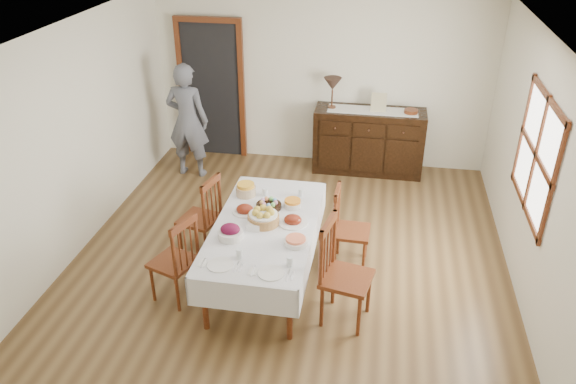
% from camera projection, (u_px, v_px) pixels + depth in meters
% --- Properties ---
extents(ground, '(6.00, 6.00, 0.00)m').
position_uv_depth(ground, '(286.00, 269.00, 6.41)').
color(ground, brown).
extents(room_shell, '(5.02, 6.02, 2.65)m').
position_uv_depth(room_shell, '(280.00, 120.00, 6.01)').
color(room_shell, white).
rests_on(room_shell, ground).
extents(dining_table, '(1.06, 2.08, 0.71)m').
position_uv_depth(dining_table, '(265.00, 231.00, 5.96)').
color(dining_table, silver).
rests_on(dining_table, ground).
extents(chair_left_near, '(0.53, 0.53, 1.00)m').
position_uv_depth(chair_left_near, '(177.00, 259.00, 5.72)').
color(chair_left_near, '#5B2812').
rests_on(chair_left_near, ground).
extents(chair_left_far, '(0.50, 0.50, 1.00)m').
position_uv_depth(chair_left_far, '(203.00, 216.00, 6.47)').
color(chair_left_far, '#5B2812').
rests_on(chair_left_far, ground).
extents(chair_right_near, '(0.55, 0.55, 1.11)m').
position_uv_depth(chair_right_near, '(341.00, 272.00, 5.43)').
color(chair_right_near, '#5B2812').
rests_on(chair_right_near, ground).
extents(chair_right_far, '(0.41, 0.41, 0.96)m').
position_uv_depth(chair_right_far, '(347.00, 227.00, 6.29)').
color(chair_right_far, '#5B2812').
rests_on(chair_right_far, ground).
extents(sideboard, '(1.62, 0.59, 0.97)m').
position_uv_depth(sideboard, '(368.00, 141.00, 8.41)').
color(sideboard, black).
rests_on(sideboard, ground).
extents(person, '(0.58, 0.39, 1.82)m').
position_uv_depth(person, '(187.00, 117.00, 8.12)').
color(person, slate).
rests_on(person, ground).
extents(bread_basket, '(0.33, 0.33, 0.18)m').
position_uv_depth(bread_basket, '(263.00, 217.00, 5.89)').
color(bread_basket, olive).
rests_on(bread_basket, dining_table).
extents(egg_basket, '(0.28, 0.28, 0.10)m').
position_uv_depth(egg_basket, '(269.00, 205.00, 6.20)').
color(egg_basket, black).
rests_on(egg_basket, dining_table).
extents(ham_platter_a, '(0.27, 0.27, 0.11)m').
position_uv_depth(ham_platter_a, '(245.00, 210.00, 6.11)').
color(ham_platter_a, white).
rests_on(ham_platter_a, dining_table).
extents(ham_platter_b, '(0.32, 0.32, 0.11)m').
position_uv_depth(ham_platter_b, '(293.00, 221.00, 5.92)').
color(ham_platter_b, white).
rests_on(ham_platter_b, dining_table).
extents(beet_bowl, '(0.26, 0.26, 0.16)m').
position_uv_depth(beet_bowl, '(230.00, 232.00, 5.66)').
color(beet_bowl, white).
rests_on(beet_bowl, dining_table).
extents(carrot_bowl, '(0.20, 0.20, 0.09)m').
position_uv_depth(carrot_bowl, '(293.00, 203.00, 6.21)').
color(carrot_bowl, white).
rests_on(carrot_bowl, dining_table).
extents(pineapple_bowl, '(0.23, 0.23, 0.15)m').
position_uv_depth(pineapple_bowl, '(246.00, 190.00, 6.44)').
color(pineapple_bowl, tan).
rests_on(pineapple_bowl, dining_table).
extents(casserole_dish, '(0.24, 0.24, 0.07)m').
position_uv_depth(casserole_dish, '(296.00, 241.00, 5.57)').
color(casserole_dish, white).
rests_on(casserole_dish, dining_table).
extents(butter_dish, '(0.14, 0.09, 0.07)m').
position_uv_depth(butter_dish, '(254.00, 227.00, 5.80)').
color(butter_dish, white).
rests_on(butter_dish, dining_table).
extents(setting_left, '(0.42, 0.31, 0.10)m').
position_uv_depth(setting_left, '(226.00, 261.00, 5.30)').
color(setting_left, white).
rests_on(setting_left, dining_table).
extents(setting_right, '(0.42, 0.31, 0.10)m').
position_uv_depth(setting_right, '(277.00, 269.00, 5.19)').
color(setting_right, white).
rests_on(setting_right, dining_table).
extents(glass_far_a, '(0.06, 0.06, 0.09)m').
position_uv_depth(glass_far_a, '(265.00, 192.00, 6.45)').
color(glass_far_a, white).
rests_on(glass_far_a, dining_table).
extents(glass_far_b, '(0.06, 0.06, 0.10)m').
position_uv_depth(glass_far_b, '(301.00, 193.00, 6.42)').
color(glass_far_b, white).
rests_on(glass_far_b, dining_table).
extents(runner, '(1.30, 0.35, 0.01)m').
position_uv_depth(runner, '(373.00, 110.00, 8.16)').
color(runner, white).
rests_on(runner, sideboard).
extents(table_lamp, '(0.26, 0.26, 0.46)m').
position_uv_depth(table_lamp, '(333.00, 85.00, 8.09)').
color(table_lamp, brown).
rests_on(table_lamp, sideboard).
extents(picture_frame, '(0.22, 0.08, 0.28)m').
position_uv_depth(picture_frame, '(379.00, 103.00, 8.06)').
color(picture_frame, tan).
rests_on(picture_frame, sideboard).
extents(deco_bowl, '(0.20, 0.20, 0.06)m').
position_uv_depth(deco_bowl, '(411.00, 112.00, 8.05)').
color(deco_bowl, '#5B2812').
rests_on(deco_bowl, sideboard).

